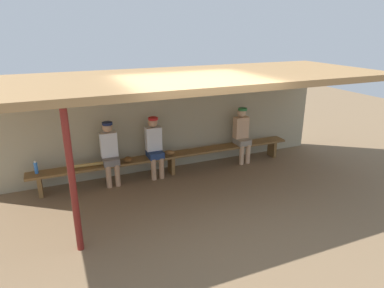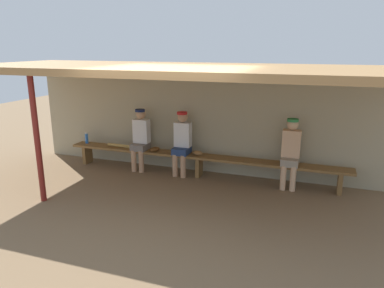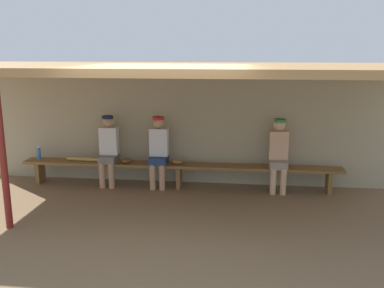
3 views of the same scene
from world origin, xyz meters
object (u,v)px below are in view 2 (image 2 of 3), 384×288
at_px(baseball_glove_dark_brown, 197,153).
at_px(water_bottle_blue, 87,138).
at_px(player_in_red, 291,150).
at_px(support_post, 37,141).
at_px(baseball_glove_worn, 155,149).
at_px(baseball_bat, 124,146).
at_px(player_shirtless_tan, 141,137).
at_px(player_with_sunglasses, 182,140).
at_px(bench, 199,159).

bearing_deg(baseball_glove_dark_brown, water_bottle_blue, 22.16).
bearing_deg(player_in_red, support_post, -152.48).
xyz_separation_m(baseball_glove_worn, baseball_bat, (-0.78, 0.04, -0.01)).
height_order(player_in_red, player_shirtless_tan, same).
height_order(player_shirtless_tan, baseball_glove_worn, player_shirtless_tan).
bearing_deg(support_post, player_in_red, 27.52).
height_order(water_bottle_blue, baseball_glove_dark_brown, water_bottle_blue).
xyz_separation_m(player_in_red, baseball_glove_dark_brown, (-1.87, 0.01, -0.24)).
relative_size(player_shirtless_tan, water_bottle_blue, 5.36).
relative_size(support_post, player_with_sunglasses, 1.64).
bearing_deg(water_bottle_blue, bench, -0.95).
bearing_deg(player_with_sunglasses, baseball_glove_dark_brown, 0.85).
height_order(water_bottle_blue, baseball_bat, water_bottle_blue).
bearing_deg(player_with_sunglasses, water_bottle_blue, 178.99).
xyz_separation_m(player_shirtless_tan, baseball_glove_worn, (0.36, -0.04, -0.24)).
distance_m(player_in_red, baseball_bat, 3.60).
bearing_deg(player_shirtless_tan, baseball_bat, -179.51).
bearing_deg(baseball_glove_worn, support_post, 162.09).
bearing_deg(player_in_red, baseball_bat, -179.94).
height_order(support_post, bench, support_post).
bearing_deg(baseball_glove_dark_brown, player_in_red, -157.21).
xyz_separation_m(support_post, player_with_sunglasses, (1.83, 2.10, -0.35)).
height_order(bench, player_shirtless_tan, player_shirtless_tan).
height_order(bench, baseball_bat, baseball_bat).
bearing_deg(bench, player_with_sunglasses, 179.46).
bearing_deg(support_post, water_bottle_blue, 104.63).
xyz_separation_m(support_post, bench, (2.21, 2.10, -0.71)).
distance_m(player_in_red, player_shirtless_tan, 3.17).
bearing_deg(player_shirtless_tan, support_post, -112.33).
height_order(bench, player_with_sunglasses, player_with_sunglasses).
bearing_deg(baseball_glove_dark_brown, player_shirtless_tan, 23.17).
xyz_separation_m(bench, baseball_bat, (-1.77, -0.00, 0.11)).
xyz_separation_m(baseball_glove_worn, baseball_glove_dark_brown, (0.95, 0.04, 0.00)).
height_order(player_shirtless_tan, baseball_bat, player_shirtless_tan).
xyz_separation_m(bench, player_with_sunglasses, (-0.38, 0.00, 0.36)).
xyz_separation_m(support_post, baseball_glove_worn, (1.22, 2.06, -0.60)).
relative_size(support_post, baseball_glove_worn, 9.17).
bearing_deg(player_with_sunglasses, player_in_red, 0.00).
height_order(support_post, player_in_red, support_post).
relative_size(support_post, player_shirtless_tan, 1.64).
bearing_deg(player_in_red, bench, -179.89).
xyz_separation_m(water_bottle_blue, baseball_bat, (1.01, -0.05, -0.09)).
bearing_deg(baseball_glove_dark_brown, baseball_glove_worn, 25.66).
height_order(support_post, player_with_sunglasses, support_post).
bearing_deg(baseball_bat, baseball_glove_worn, 0.70).
height_order(water_bottle_blue, baseball_glove_worn, water_bottle_blue).
bearing_deg(baseball_glove_worn, water_bottle_blue, 100.12).
relative_size(bench, baseball_glove_worn, 25.00).
distance_m(player_with_sunglasses, water_bottle_blue, 2.40).
distance_m(player_with_sunglasses, baseball_glove_dark_brown, 0.42).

